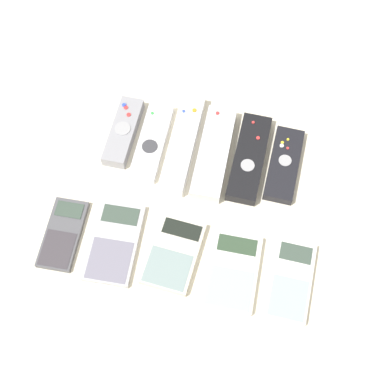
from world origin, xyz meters
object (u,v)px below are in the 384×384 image
Objects in this scene: remote_4 at (249,158)px; remote_5 at (284,164)px; remote_1 at (152,142)px; calculator_2 at (173,254)px; calculator_3 at (233,272)px; calculator_4 at (291,281)px; calculator_1 at (114,243)px; remote_3 at (214,153)px; remote_0 at (123,132)px; calculator_0 at (63,234)px; remote_2 at (183,144)px.

remote_5 is (0.07, 0.00, -0.00)m from remote_4.
calculator_2 is (0.10, -0.22, 0.00)m from remote_1.
calculator_3 and calculator_4 have the same top height.
calculator_3 is 0.99× the size of calculator_4.
remote_1 and calculator_3 have the same top height.
calculator_1 is 1.15× the size of calculator_2.
calculator_4 is (0.21, -0.00, -0.00)m from calculator_2.
remote_4 reaches higher than calculator_3.
remote_1 is 0.88× the size of remote_3.
remote_0 is 0.80× the size of remote_4.
calculator_1 is 1.11× the size of calculator_3.
remote_4 is (0.25, -0.00, -0.00)m from remote_0.
calculator_4 is at bearing 2.04° from calculator_3.
remote_0 reaches higher than remote_1.
remote_1 is 1.27× the size of calculator_2.
remote_4 reaches higher than remote_5.
calculator_2 is at bearing -0.84° from calculator_0.
calculator_2 is 0.96× the size of calculator_4.
calculator_0 is at bearing -127.13° from remote_2.
calculator_2 is at bearing -125.44° from remote_5.
calculator_1 is (-0.14, -0.22, -0.01)m from remote_3.
remote_2 is 0.23m from calculator_2.
remote_1 is at bearing 117.29° from calculator_2.
calculator_4 is at bearing -2.12° from calculator_0.
remote_1 and calculator_4 have the same top height.
remote_2 is 0.29m from calculator_0.
remote_0 reaches higher than calculator_1.
remote_5 is at bearing -0.77° from remote_2.
remote_4 reaches higher than calculator_2.
calculator_1 is at bearing -179.22° from calculator_4.
remote_4 is at bearing -0.83° from remote_0.
remote_5 is (0.26, 0.01, 0.00)m from remote_1.
remote_3 is at bearing -7.41° from remote_2.
calculator_1 is at bearing -123.44° from remote_3.
remote_5 is at bearing -0.39° from remote_0.
remote_2 reaches higher than calculator_0.
remote_2 is 1.39× the size of remote_5.
remote_4 reaches higher than calculator_0.
remote_4 is (0.07, 0.01, -0.00)m from remote_3.
remote_3 is at bearing 130.73° from calculator_4.
calculator_2 is 0.97× the size of calculator_3.
calculator_1 is at bearing 176.68° from calculator_3.
remote_1 is at bearing -177.43° from remote_5.
calculator_2 is at bearing -81.85° from remote_2.
remote_2 reaches higher than remote_4.
calculator_3 is at bearing -3.10° from calculator_0.
calculator_0 is 0.31m from calculator_3.
remote_1 is at bearing 178.30° from remote_3.
calculator_3 is (0.15, -0.23, -0.01)m from remote_2.
calculator_3 is (0.08, -0.22, -0.00)m from remote_3.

